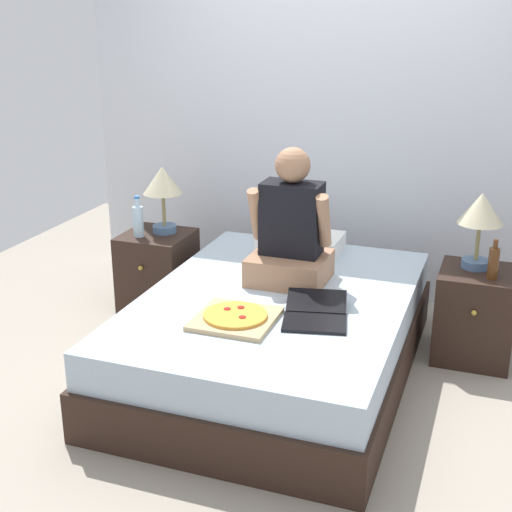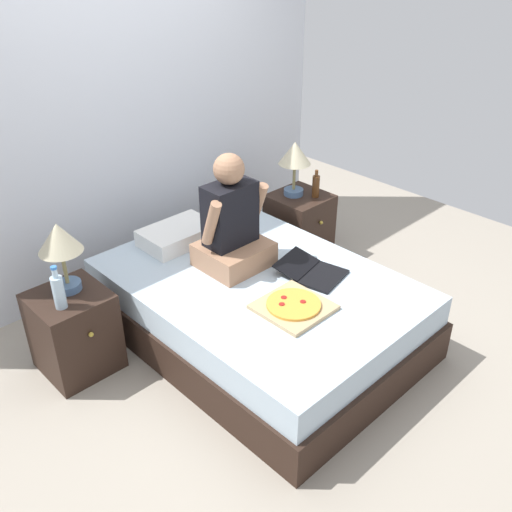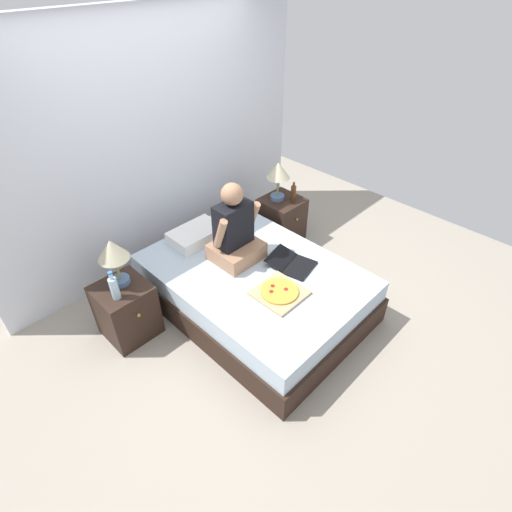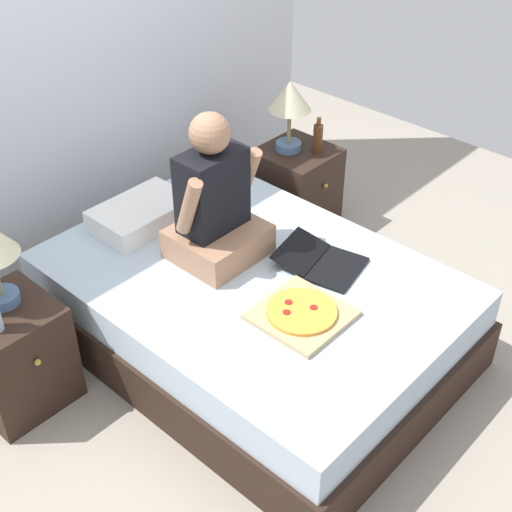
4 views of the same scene
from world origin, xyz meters
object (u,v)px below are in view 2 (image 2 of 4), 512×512
object	(u,v)px
beer_bottle	(316,186)
pizza_box	(293,306)
bed	(258,308)
water_bottle	(59,291)
nightstand_right	(299,225)
laptop	(315,273)
nightstand_left	(74,331)
lamp_on_left_nightstand	(60,243)
lamp_on_right_nightstand	(295,157)
person_seated	(232,226)

from	to	relation	value
beer_bottle	pizza_box	world-z (taller)	beer_bottle
bed	water_bottle	bearing A→B (deg)	156.48
bed	pizza_box	xyz separation A→B (m)	(-0.09, -0.39, 0.26)
nightstand_right	bed	bearing A→B (deg)	-150.98
nightstand_right	laptop	distance (m)	1.13
nightstand_left	lamp_on_left_nightstand	xyz separation A→B (m)	(0.04, 0.05, 0.60)
lamp_on_left_nightstand	nightstand_right	xyz separation A→B (m)	(2.05, -0.05, -0.60)
bed	lamp_on_left_nightstand	bearing A→B (deg)	147.92
lamp_on_right_nightstand	beer_bottle	bearing A→B (deg)	-56.31
nightstand_right	pizza_box	world-z (taller)	nightstand_right
beer_bottle	laptop	distance (m)	1.10
lamp_on_left_nightstand	laptop	world-z (taller)	lamp_on_left_nightstand
beer_bottle	person_seated	bearing A→B (deg)	-168.44
nightstand_left	water_bottle	world-z (taller)	water_bottle
person_seated	pizza_box	bearing A→B (deg)	-98.12
nightstand_left	lamp_on_right_nightstand	xyz separation A→B (m)	(2.06, 0.05, 0.60)
water_bottle	pizza_box	bearing A→B (deg)	-40.55
person_seated	laptop	bearing A→B (deg)	-59.61
water_bottle	bed	bearing A→B (deg)	-23.52
pizza_box	lamp_on_left_nightstand	bearing A→B (deg)	131.72
nightstand_right	lamp_on_right_nightstand	size ratio (longest dim) A/B	1.22
water_bottle	pizza_box	distance (m)	1.37
lamp_on_left_nightstand	laptop	size ratio (longest dim) A/B	0.95
person_seated	laptop	world-z (taller)	person_seated
lamp_on_right_nightstand	beer_bottle	size ratio (longest dim) A/B	1.96
water_bottle	person_seated	world-z (taller)	person_seated
person_seated	bed	bearing A→B (deg)	-90.31
nightstand_left	lamp_on_left_nightstand	bearing A→B (deg)	51.37
water_bottle	beer_bottle	world-z (taller)	water_bottle
lamp_on_left_nightstand	water_bottle	world-z (taller)	lamp_on_left_nightstand
nightstand_left	person_seated	xyz separation A→B (m)	(1.04, -0.33, 0.49)
person_seated	pizza_box	distance (m)	0.71
nightstand_left	laptop	world-z (taller)	laptop
lamp_on_right_nightstand	nightstand_right	bearing A→B (deg)	-59.07
lamp_on_right_nightstand	pizza_box	world-z (taller)	lamp_on_right_nightstand
lamp_on_right_nightstand	bed	bearing A→B (deg)	-148.17
bed	nightstand_right	world-z (taller)	nightstand_right
water_bottle	lamp_on_right_nightstand	size ratio (longest dim) A/B	0.61
lamp_on_left_nightstand	nightstand_right	world-z (taller)	lamp_on_left_nightstand
water_bottle	lamp_on_left_nightstand	bearing A→B (deg)	49.40
lamp_on_left_nightstand	lamp_on_right_nightstand	world-z (taller)	same
person_seated	pizza_box	world-z (taller)	person_seated
nightstand_right	laptop	xyz separation A→B (m)	(-0.76, -0.81, 0.22)
water_bottle	laptop	world-z (taller)	water_bottle
lamp_on_left_nightstand	lamp_on_right_nightstand	size ratio (longest dim) A/B	1.00
person_seated	pizza_box	size ratio (longest dim) A/B	1.94
pizza_box	nightstand_left	bearing A→B (deg)	134.38
lamp_on_right_nightstand	beer_bottle	distance (m)	0.29
water_bottle	laptop	size ratio (longest dim) A/B	0.58
nightstand_right	laptop	bearing A→B (deg)	-132.97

